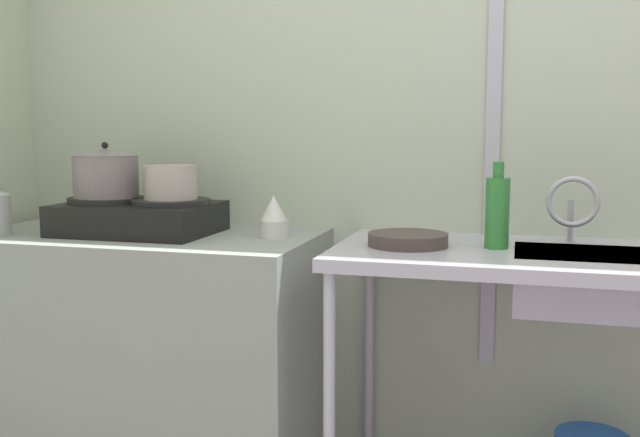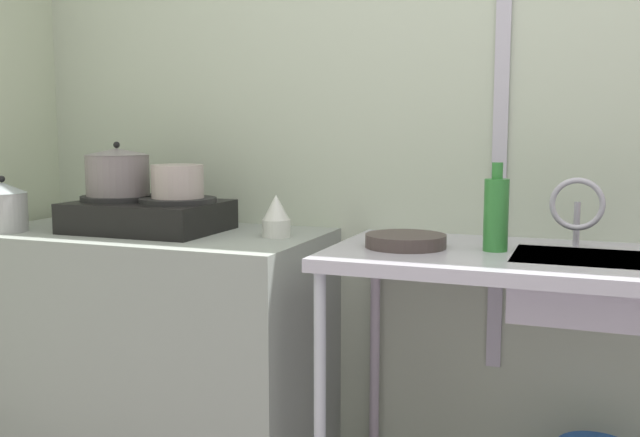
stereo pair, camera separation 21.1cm
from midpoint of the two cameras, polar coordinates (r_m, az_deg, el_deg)
name	(u,v)px [view 2 (the right image)]	position (r m, az deg, el deg)	size (l,w,h in m)	color
wall_back	(531,98)	(2.60, 18.87, 9.09)	(4.76, 0.10, 2.69)	#AEB9A2
wall_metal_strip	(503,58)	(2.55, 16.79, 12.24)	(0.05, 0.01, 2.15)	#AEA9B7
counter_concrete	(154,346)	(2.74, -11.03, -10.06)	(1.25, 0.65, 0.87)	gray
counter_sink	(629,279)	(2.26, 25.99, -4.41)	(1.75, 0.65, 0.87)	#AEA9B7
stove	(148,214)	(2.64, -11.40, 0.31)	(0.53, 0.39, 0.13)	black
pot_on_left_burner	(117,172)	(2.70, -13.79, 3.65)	(0.23, 0.23, 0.20)	slate
pot_on_right_burner	(178,181)	(2.56, -9.05, 2.96)	(0.19, 0.19, 0.12)	#A79892
pot_beside_stove	(3,207)	(2.78, -22.11, 0.87)	(0.17, 0.17, 0.20)	#9C9D9A
percolator	(276,216)	(2.44, -1.07, 0.16)	(0.10, 0.10, 0.15)	beige
sink_basin	(580,286)	(2.26, 22.69, -5.05)	(0.39, 0.33, 0.18)	#AEA9B7
faucet	(577,206)	(2.36, 22.36, 0.90)	(0.16, 0.09, 0.22)	#AEA9B7
frying_pan	(406,241)	(2.26, 9.54, -1.79)	(0.25, 0.25, 0.04)	#3F3431
bottle_by_sink	(496,213)	(2.24, 16.57, 0.40)	(0.07, 0.07, 0.27)	#2D7630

